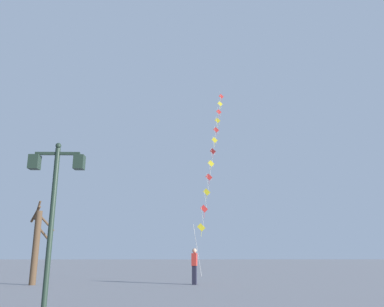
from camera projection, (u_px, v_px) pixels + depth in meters
The scene contains 5 objects.
ground_plane at pixel (162, 281), 21.01m from camera, with size 160.00×160.00×0.00m, color gray.
twin_lantern_lamp_post at pixel (54, 191), 10.54m from camera, with size 1.53×0.28×4.49m.
kite_train at pixel (213, 152), 29.35m from camera, with size 3.31×14.54×16.60m.
kite_flyer at pixel (194, 265), 18.84m from camera, with size 0.31×0.62×1.71m.
bare_tree at pixel (37, 242), 18.94m from camera, with size 1.42×1.45×4.04m.
Camera 1 is at (1.29, -2.11, 1.46)m, focal length 36.00 mm.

